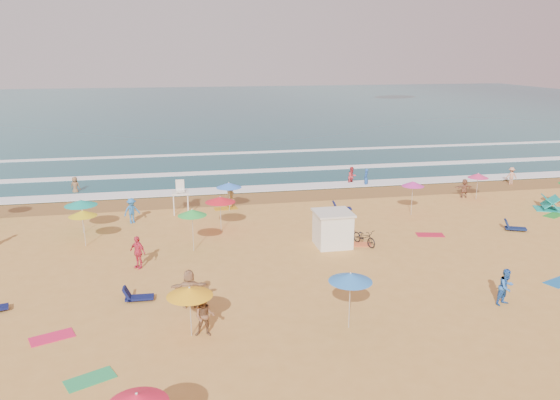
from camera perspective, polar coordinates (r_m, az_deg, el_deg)
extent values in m
plane|color=gold|center=(32.36, 4.06, -5.21)|extent=(220.00, 220.00, 0.00)
cube|color=#0C4756|center=(114.06, -7.24, 9.47)|extent=(220.00, 140.00, 0.18)
plane|color=olive|center=(43.97, -0.22, 0.39)|extent=(220.00, 220.00, 0.00)
cube|color=white|center=(46.33, -0.81, 1.28)|extent=(200.00, 2.20, 0.05)
cube|color=white|center=(53.05, -2.20, 3.07)|extent=(200.00, 1.60, 0.05)
cube|color=white|center=(62.76, -3.66, 4.96)|extent=(200.00, 1.20, 0.05)
cube|color=white|center=(32.81, 5.53, -3.10)|extent=(2.00, 2.00, 2.00)
cube|color=silver|center=(32.49, 5.57, -1.33)|extent=(2.20, 2.20, 0.12)
imported|color=black|center=(33.28, 8.80, -3.85)|extent=(1.35, 2.02, 1.00)
cone|color=#14A28F|center=(36.88, -20.11, -0.27)|extent=(2.03, 2.03, 0.35)
cone|color=#FFAD15|center=(22.54, -9.43, -9.44)|extent=(1.88, 1.88, 0.35)
cone|color=yellow|center=(34.27, -19.93, -1.31)|extent=(1.65, 1.65, 0.35)
cone|color=#E63371|center=(45.35, 20.00, 2.42)|extent=(1.58, 1.58, 0.35)
cone|color=#D52F9E|center=(39.55, 13.73, 1.67)|extent=(1.57, 1.57, 0.35)
cone|color=blue|center=(22.90, 7.38, -8.01)|extent=(1.83, 1.83, 0.35)
cone|color=green|center=(31.78, -9.17, -1.30)|extent=(1.67, 1.67, 0.35)
cone|color=red|center=(35.10, -6.27, 0.06)|extent=(1.94, 1.94, 0.35)
cone|color=#367AF3|center=(39.69, -5.37, 1.56)|extent=(1.84, 1.84, 0.35)
cone|color=red|center=(15.91, -14.72, -19.52)|extent=(1.71, 1.71, 0.35)
cube|color=#0E1446|center=(26.76, -14.46, -9.83)|extent=(1.32, 0.60, 0.34)
cube|color=#0E1D4A|center=(38.72, 23.41, -2.74)|extent=(1.42, 1.04, 0.34)
cube|color=#0E1548|center=(40.24, 6.54, -0.89)|extent=(1.35, 0.68, 0.34)
cube|color=#E81D51|center=(24.80, -22.72, -13.09)|extent=(1.90, 1.41, 0.03)
cube|color=#28A05A|center=(21.56, -19.22, -17.26)|extent=(1.90, 1.50, 0.03)
cube|color=#C78916|center=(40.78, -5.69, -0.87)|extent=(1.76, 0.98, 0.03)
cube|color=orange|center=(33.44, 8.04, -4.61)|extent=(1.85, 1.23, 0.03)
cube|color=red|center=(36.09, 15.42, -3.53)|extent=(1.85, 1.23, 0.03)
cube|color=#1B64A9|center=(31.36, 27.23, -7.62)|extent=(1.90, 1.41, 0.03)
cube|color=#238E2D|center=(43.54, 26.70, -1.43)|extent=(1.90, 1.55, 0.03)
imported|color=#276EBA|center=(38.32, -15.23, -1.08)|extent=(1.29, 1.09, 1.74)
imported|color=#DF3753|center=(30.38, -14.65, -5.28)|extent=(1.08, 1.03, 1.80)
imported|color=#9A6147|center=(45.89, 18.70, 1.17)|extent=(1.43, 0.51, 1.52)
imported|color=#2352A5|center=(48.05, 8.96, 2.23)|extent=(0.58, 0.72, 1.73)
imported|color=#A9834E|center=(41.03, -5.23, 0.48)|extent=(0.81, 0.99, 1.74)
imported|color=brown|center=(22.94, -7.88, -11.95)|extent=(0.95, 0.80, 1.73)
imported|color=#C9323A|center=(48.49, 7.53, 2.43)|extent=(1.03, 0.92, 1.77)
imported|color=tan|center=(25.41, -9.45, -9.12)|extent=(1.68, 0.56, 1.80)
imported|color=blue|center=(27.36, 22.55, -8.39)|extent=(1.01, 0.88, 1.74)
imported|color=tan|center=(51.92, 23.02, 2.34)|extent=(1.09, 0.76, 1.54)
imported|color=brown|center=(48.01, -20.61, 1.34)|extent=(0.91, 0.73, 1.61)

